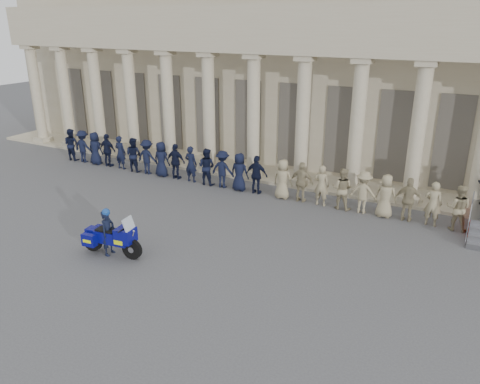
# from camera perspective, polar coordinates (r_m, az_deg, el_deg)

# --- Properties ---
(ground) EXTENTS (90.00, 90.00, 0.00)m
(ground) POSITION_cam_1_polar(r_m,az_deg,el_deg) (17.48, -6.36, -6.50)
(ground) COLOR #4A4A4D
(ground) RESTS_ON ground
(building) EXTENTS (40.00, 12.50, 9.00)m
(building) POSITION_cam_1_polar(r_m,az_deg,el_deg) (29.13, 10.10, 13.56)
(building) COLOR tan
(building) RESTS_ON ground
(officer_rank) EXTENTS (21.70, 0.71, 1.86)m
(officer_rank) POSITION_cam_1_polar(r_m,az_deg,el_deg) (22.98, -2.43, 2.84)
(officer_rank) COLOR black
(officer_rank) RESTS_ON ground
(motorcycle) EXTENTS (2.41, 1.03, 1.55)m
(motorcycle) POSITION_cam_1_polar(r_m,az_deg,el_deg) (17.05, -15.37, -5.37)
(motorcycle) COLOR black
(motorcycle) RESTS_ON ground
(rider) EXTENTS (0.46, 0.64, 1.75)m
(rider) POSITION_cam_1_polar(r_m,az_deg,el_deg) (17.04, -15.80, -4.68)
(rider) COLOR black
(rider) RESTS_ON ground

